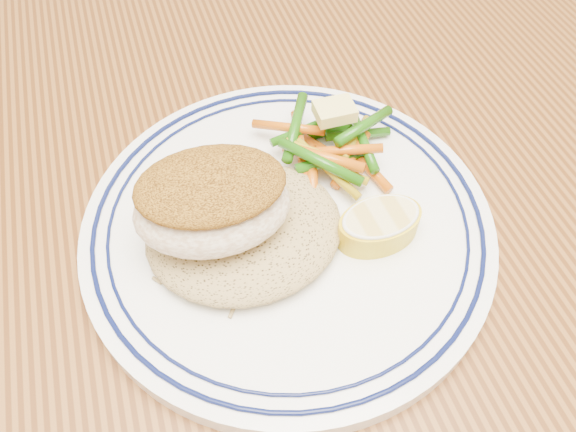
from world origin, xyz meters
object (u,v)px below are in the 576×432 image
Objects in this scene: vegetable_pile at (330,148)px; fish_fillet at (212,202)px; plate at (288,226)px; dining_table at (250,261)px; rice_pilaf at (244,226)px; lemon_wedge at (379,224)px.

fish_fillet is at bearing -154.59° from vegetable_pile.
plate is at bearing -137.03° from vegetable_pile.
rice_pilaf is at bearing -102.08° from dining_table.
rice_pilaf reaches higher than dining_table.
fish_fillet reaches higher than plate.
rice_pilaf is (-0.03, -0.00, 0.02)m from plate.
vegetable_pile reaches higher than lemon_wedge.
plate is at bearing 150.16° from lemon_wedge.
vegetable_pile is (0.09, 0.04, -0.03)m from fish_fillet.
fish_fillet reaches higher than lemon_wedge.
vegetable_pile is at bearing 25.41° from fish_fillet.
lemon_wedge is (0.07, -0.08, 0.12)m from dining_table.
lemon_wedge is at bearing -29.84° from plate.
dining_table is 0.16m from lemon_wedge.
rice_pilaf is 0.08m from lemon_wedge.
rice_pilaf is 2.21× the size of lemon_wedge.
plate is 0.06m from lemon_wedge.
rice_pilaf is 0.09m from vegetable_pile.
rice_pilaf is (-0.01, -0.05, 0.12)m from dining_table.
plate is (0.02, -0.05, 0.11)m from dining_table.
plate is 2.16× the size of rice_pilaf.
dining_table is at bearing 131.93° from lemon_wedge.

